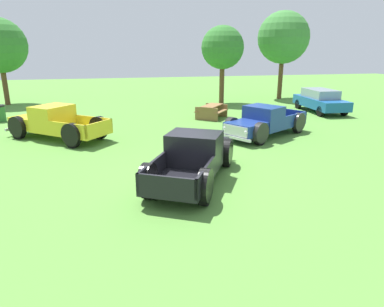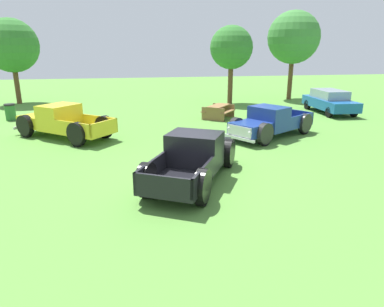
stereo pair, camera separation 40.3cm
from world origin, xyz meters
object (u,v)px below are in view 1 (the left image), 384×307
at_px(sedan_distant_a, 320,100).
at_px(pickup_truck_behind_left, 262,122).
at_px(trash_can, 0,113).
at_px(oak_tree_center, 223,48).
at_px(pickup_truck_foreground, 195,156).
at_px(oak_tree_west, 283,38).
at_px(pickup_truck_behind_right, 53,123).
at_px(picnic_table, 212,110).

bearing_deg(sedan_distant_a, pickup_truck_behind_left, -139.78).
relative_size(trash_can, oak_tree_center, 0.17).
height_order(pickup_truck_foreground, oak_tree_west, oak_tree_west).
relative_size(pickup_truck_behind_right, trash_can, 5.24).
bearing_deg(oak_tree_west, oak_tree_center, -165.46).
bearing_deg(picnic_table, pickup_truck_behind_right, -160.34).
xyz_separation_m(sedan_distant_a, oak_tree_west, (0.18, 6.23, 4.03)).
bearing_deg(pickup_truck_foreground, oak_tree_center, 69.64).
bearing_deg(pickup_truck_behind_right, oak_tree_west, 31.18).
bearing_deg(trash_can, pickup_truck_foreground, -51.49).
relative_size(pickup_truck_behind_right, sedan_distant_a, 1.12).
relative_size(pickup_truck_foreground, pickup_truck_behind_right, 1.02).
bearing_deg(oak_tree_west, pickup_truck_behind_right, -148.82).
relative_size(pickup_truck_foreground, trash_can, 5.35).
relative_size(pickup_truck_behind_left, sedan_distant_a, 1.11).
bearing_deg(sedan_distant_a, pickup_truck_behind_right, -167.49).
xyz_separation_m(sedan_distant_a, trash_can, (-19.49, 1.11, -0.28)).
xyz_separation_m(pickup_truck_behind_right, sedan_distant_a, (15.97, 3.54, 0.04)).
height_order(pickup_truck_behind_right, oak_tree_center, oak_tree_center).
bearing_deg(trash_can, picnic_table, -7.73).
bearing_deg(trash_can, pickup_truck_behind_right, -52.82).
xyz_separation_m(sedan_distant_a, picnic_table, (-7.50, -0.52, -0.27)).
distance_m(oak_tree_west, oak_tree_center, 5.65).
relative_size(pickup_truck_behind_left, oak_tree_west, 0.72).
bearing_deg(pickup_truck_behind_left, oak_tree_center, 83.34).
distance_m(pickup_truck_behind_left, oak_tree_west, 14.03).
bearing_deg(trash_can, oak_tree_center, 14.62).
distance_m(pickup_truck_behind_left, sedan_distant_a, 8.42).
distance_m(pickup_truck_foreground, pickup_truck_behind_right, 8.27).
relative_size(sedan_distant_a, oak_tree_west, 0.65).
bearing_deg(oak_tree_center, trash_can, -165.38).
height_order(pickup_truck_behind_right, sedan_distant_a, pickup_truck_behind_right).
bearing_deg(pickup_truck_behind_left, sedan_distant_a, 40.22).
bearing_deg(picnic_table, oak_tree_west, 41.29).
bearing_deg(pickup_truck_behind_right, sedan_distant_a, 12.51).
bearing_deg(pickup_truck_behind_left, oak_tree_west, 60.46).
relative_size(pickup_truck_foreground, pickup_truck_behind_left, 1.03).
relative_size(sedan_distant_a, trash_can, 4.68).
relative_size(pickup_truck_behind_left, picnic_table, 2.12).
bearing_deg(picnic_table, sedan_distant_a, 3.96).
bearing_deg(picnic_table, oak_tree_center, 67.00).
height_order(pickup_truck_behind_left, oak_tree_west, oak_tree_west).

